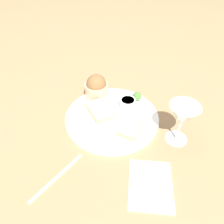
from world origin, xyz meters
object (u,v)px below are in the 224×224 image
object	(u,v)px
cheese_toast_near	(100,110)
sauce_ramekin	(128,103)
salad_bowl	(96,87)
cheese_toast_far	(131,127)
wine_glass	(182,117)
fork	(57,177)
napkin	(151,185)

from	to	relation	value
cheese_toast_near	sauce_ramekin	bearing A→B (deg)	113.31
salad_bowl	cheese_toast_far	bearing A→B (deg)	39.36
cheese_toast_near	salad_bowl	bearing A→B (deg)	-165.35
wine_glass	fork	bearing A→B (deg)	-62.65
sauce_ramekin	cheese_toast_far	xyz separation A→B (m)	(0.11, 0.02, -0.01)
sauce_ramekin	fork	distance (m)	0.37
napkin	fork	xyz separation A→B (m)	(0.00, -0.27, -0.00)
wine_glass	salad_bowl	bearing A→B (deg)	-122.70
salad_bowl	napkin	bearing A→B (deg)	29.37
salad_bowl	fork	distance (m)	0.38
salad_bowl	napkin	xyz separation A→B (m)	(0.37, 0.21, -0.05)
cheese_toast_near	napkin	size ratio (longest dim) A/B	0.79
sauce_ramekin	cheese_toast_far	distance (m)	0.12
cheese_toast_far	napkin	world-z (taller)	cheese_toast_far
wine_glass	fork	distance (m)	0.41
cheese_toast_far	cheese_toast_near	bearing A→B (deg)	-121.14
sauce_ramekin	napkin	xyz separation A→B (m)	(0.31, 0.08, -0.03)
sauce_ramekin	cheese_toast_near	bearing A→B (deg)	-66.69
cheese_toast_far	fork	world-z (taller)	cheese_toast_far
sauce_ramekin	fork	size ratio (longest dim) A/B	0.35
napkin	fork	size ratio (longest dim) A/B	0.93
cheese_toast_far	sauce_ramekin	bearing A→B (deg)	-171.69
salad_bowl	cheese_toast_near	bearing A→B (deg)	14.65
napkin	fork	world-z (taller)	same
cheese_toast_far	fork	size ratio (longest dim) A/B	0.67
cheese_toast_near	cheese_toast_far	bearing A→B (deg)	58.86
cheese_toast_far	wine_glass	distance (m)	0.17
salad_bowl	sauce_ramekin	world-z (taller)	salad_bowl
cheese_toast_near	fork	distance (m)	0.28
cheese_toast_near	cheese_toast_far	world-z (taller)	same
sauce_ramekin	fork	xyz separation A→B (m)	(0.31, -0.19, -0.03)
salad_bowl	sauce_ramekin	distance (m)	0.14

